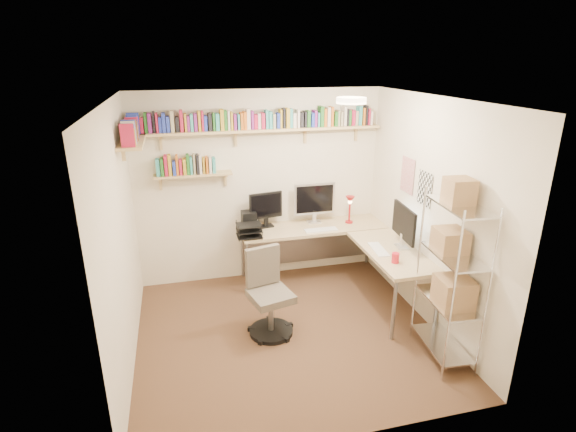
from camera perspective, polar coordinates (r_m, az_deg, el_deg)
name	(u,v)px	position (r m, az deg, el deg)	size (l,w,h in m)	color
ground	(288,333)	(5.10, -0.02, -14.65)	(3.20, 3.20, 0.00)	#3F2D1B
room_shell	(288,199)	(4.42, 0.03, 2.18)	(3.24, 3.04, 2.52)	beige
wall_shelves	(228,131)	(5.48, -7.62, 10.60)	(3.12, 1.09, 0.80)	tan
corner_desk	(322,233)	(5.75, 4.40, -2.19)	(2.00, 1.95, 1.30)	tan
office_chair	(269,299)	(4.94, -2.49, -10.43)	(0.52, 0.52, 0.96)	black
wire_rack	(453,261)	(4.52, 20.21, -5.38)	(0.42, 0.76, 1.84)	silver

